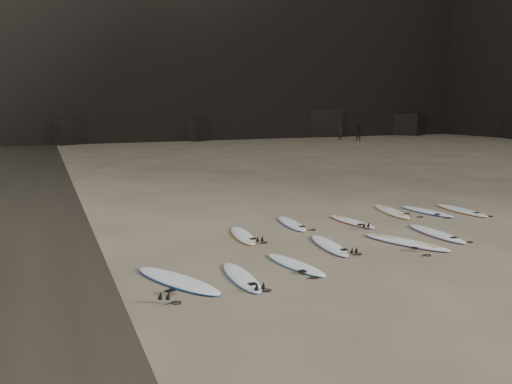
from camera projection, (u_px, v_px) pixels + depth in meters
The scene contains 15 objects.
ground at pixel (364, 247), 14.37m from camera, with size 240.00×240.00×0.00m, color #897559.
surfboard_0 at pixel (241, 277), 11.77m from camera, with size 0.54×2.25×0.08m, color white.
surfboard_1 at pixel (295, 264), 12.68m from camera, with size 0.54×2.23×0.08m, color white.
surfboard_2 at pixel (329, 245), 14.42m from camera, with size 0.56×2.34×0.08m, color white.
surfboard_3 at pixel (406, 242), 14.73m from camera, with size 0.65×2.70×0.10m, color white.
surfboard_4 at pixel (436, 233), 15.74m from camera, with size 0.61×2.52×0.09m, color white.
surfboard_5 at pixel (243, 235), 15.55m from camera, with size 0.55×2.27×0.08m, color white.
surfboard_6 at pixel (291, 223), 17.07m from camera, with size 0.54×2.27×0.08m, color white.
surfboard_7 at pixel (352, 221), 17.38m from camera, with size 0.55×2.28×0.08m, color white.
surfboard_8 at pixel (392, 211), 19.03m from camera, with size 0.63×2.61×0.09m, color white.
surfboard_9 at pixel (427, 211), 19.02m from camera, with size 0.58×2.43×0.09m, color white.
surfboard_10 at pixel (461, 210), 19.23m from camera, with size 0.62×2.60×0.09m, color white.
surfboard_11 at pixel (177, 280), 11.52m from camera, with size 0.67×2.78×0.10m, color white.
person_a at pixel (340, 133), 58.51m from camera, with size 0.58×0.38×1.59m, color black.
person_b at pixel (359, 133), 56.92m from camera, with size 0.88×0.68×1.81m, color black.
Camera 1 is at (-8.33, -11.53, 4.03)m, focal length 35.00 mm.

